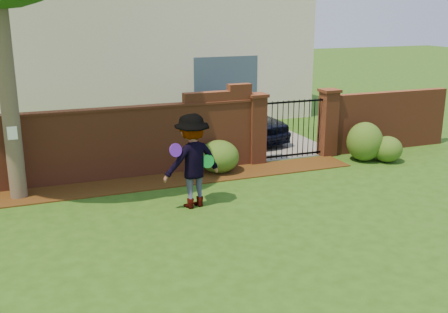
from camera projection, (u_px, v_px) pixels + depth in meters
name	position (u px, v px, depth m)	size (l,w,h in m)	color
ground	(228.00, 232.00, 9.98)	(80.00, 80.00, 0.01)	#254A12
mulch_bed	(139.00, 184.00, 12.64)	(11.10, 1.08, 0.03)	#371F0A
brick_wall	(87.00, 144.00, 12.62)	(8.70, 0.31, 2.16)	brown
brick_wall_return	(387.00, 121.00, 15.64)	(4.00, 0.25, 1.70)	brown
pillar_left	(256.00, 128.00, 14.15)	(0.50, 0.50, 1.88)	brown
pillar_right	(328.00, 122.00, 14.91)	(0.50, 0.50, 1.88)	brown
iron_gate	(293.00, 129.00, 14.56)	(1.78, 0.03, 1.60)	black
driveway	(237.00, 129.00, 18.38)	(3.20, 8.00, 0.01)	slate
house	(136.00, 32.00, 20.25)	(12.40, 6.40, 6.30)	beige
car	(242.00, 119.00, 16.74)	(1.61, 4.00, 1.36)	black
paper_notice	(12.00, 133.00, 11.20)	(0.20, 0.01, 0.28)	white
shrub_left	(219.00, 157.00, 13.46)	(1.02, 1.02, 0.83)	#254D17
shrub_middle	(365.00, 142.00, 14.49)	(0.97, 0.97, 1.07)	#254D17
shrub_right	(387.00, 149.00, 14.43)	(0.79, 0.79, 0.71)	#254D17
man	(193.00, 162.00, 10.97)	(1.28, 0.73, 1.98)	gray
frisbee_purple	(176.00, 150.00, 10.56)	(0.28, 0.28, 0.03)	#5A1BAB
frisbee_green	(208.00, 161.00, 11.02)	(0.28, 0.28, 0.03)	green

